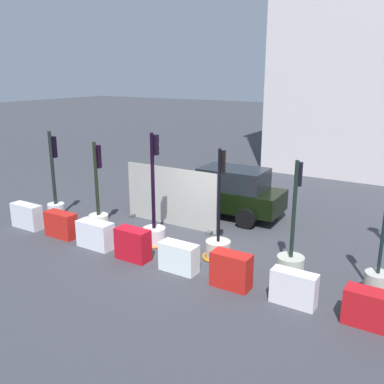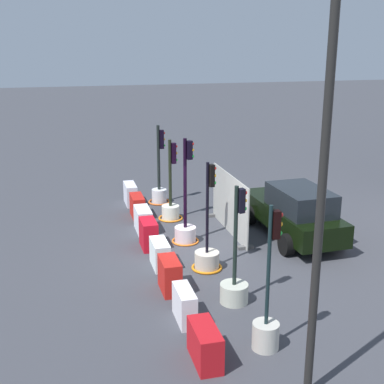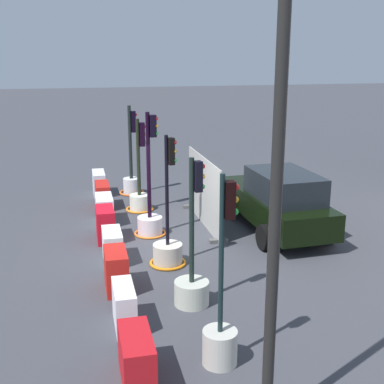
% 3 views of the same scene
% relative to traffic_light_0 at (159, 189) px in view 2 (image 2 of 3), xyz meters
% --- Properties ---
extents(ground_plane, '(120.00, 120.00, 0.00)m').
position_rel_traffic_light_0_xyz_m(ground_plane, '(5.27, 0.05, -0.57)').
color(ground_plane, '#383A40').
extents(traffic_light_0, '(0.88, 0.88, 3.10)m').
position_rel_traffic_light_0_xyz_m(traffic_light_0, '(0.00, 0.00, 0.00)').
color(traffic_light_0, silver).
rests_on(traffic_light_0, ground_plane).
extents(traffic_light_1, '(0.89, 0.89, 2.91)m').
position_rel_traffic_light_0_xyz_m(traffic_light_1, '(2.02, 0.01, -0.07)').
color(traffic_light_1, silver).
rests_on(traffic_light_1, ground_plane).
extents(traffic_light_2, '(0.88, 0.88, 3.37)m').
position_rel_traffic_light_0_xyz_m(traffic_light_2, '(4.31, -0.01, -0.02)').
color(traffic_light_2, silver).
rests_on(traffic_light_2, ground_plane).
extents(traffic_light_3, '(0.87, 0.87, 3.10)m').
position_rel_traffic_light_0_xyz_m(traffic_light_3, '(6.45, 0.08, -0.15)').
color(traffic_light_3, '#BBB3A3').
rests_on(traffic_light_3, ground_plane).
extents(traffic_light_4, '(0.70, 0.70, 2.99)m').
position_rel_traffic_light_0_xyz_m(traffic_light_4, '(8.50, 0.18, -0.06)').
color(traffic_light_4, '#AEB3A3').
rests_on(traffic_light_4, ground_plane).
extents(traffic_light_5, '(0.57, 0.57, 3.17)m').
position_rel_traffic_light_0_xyz_m(traffic_light_5, '(10.56, 0.16, 0.04)').
color(traffic_light_5, '#B3B2A7').
rests_on(traffic_light_5, ground_plane).
extents(construction_barrier_0, '(1.15, 0.42, 0.81)m').
position_rel_traffic_light_0_xyz_m(construction_barrier_0, '(-0.12, -1.14, -0.16)').
color(construction_barrier_0, silver).
rests_on(construction_barrier_0, ground_plane).
extents(construction_barrier_1, '(1.08, 0.44, 0.80)m').
position_rel_traffic_light_0_xyz_m(construction_barrier_1, '(1.49, -1.12, -0.17)').
color(construction_barrier_1, red).
rests_on(construction_barrier_1, ground_plane).
extents(construction_barrier_2, '(1.13, 0.49, 0.80)m').
position_rel_traffic_light_0_xyz_m(construction_barrier_2, '(3.00, -1.16, -0.17)').
color(construction_barrier_2, silver).
rests_on(construction_barrier_2, ground_plane).
extents(construction_barrier_3, '(0.97, 0.47, 0.89)m').
position_rel_traffic_light_0_xyz_m(construction_barrier_3, '(4.49, -1.24, -0.12)').
color(construction_barrier_3, red).
rests_on(construction_barrier_3, ground_plane).
extents(construction_barrier_4, '(1.02, 0.45, 0.77)m').
position_rel_traffic_light_0_xyz_m(construction_barrier_4, '(5.97, -1.18, -0.18)').
color(construction_barrier_4, white).
rests_on(construction_barrier_4, ground_plane).
extents(construction_barrier_5, '(0.97, 0.47, 0.87)m').
position_rel_traffic_light_0_xyz_m(construction_barrier_5, '(7.50, -1.23, -0.13)').
color(construction_barrier_5, red).
rests_on(construction_barrier_5, ground_plane).
extents(construction_barrier_6, '(1.02, 0.38, 0.79)m').
position_rel_traffic_light_0_xyz_m(construction_barrier_6, '(9.05, -1.22, -0.17)').
color(construction_barrier_6, silver).
rests_on(construction_barrier_6, ground_plane).
extents(construction_barrier_7, '(1.13, 0.49, 0.77)m').
position_rel_traffic_light_0_xyz_m(construction_barrier_7, '(10.70, -1.21, -0.18)').
color(construction_barrier_7, red).
rests_on(construction_barrier_7, ground_plane).
extents(car_black_sedan, '(4.65, 2.17, 1.77)m').
position_rel_traffic_light_0_xyz_m(car_black_sedan, '(4.81, 3.50, 0.31)').
color(car_black_sedan, black).
rests_on(car_black_sedan, ground_plane).
extents(street_lamp_post, '(0.36, 0.36, 7.29)m').
position_rel_traffic_light_0_xyz_m(street_lamp_post, '(12.12, 0.34, 3.74)').
color(street_lamp_post, black).
rests_on(street_lamp_post, ground_plane).
extents(site_fence_panel, '(3.54, 0.50, 1.98)m').
position_rel_traffic_light_0_xyz_m(site_fence_panel, '(3.77, 1.64, 0.37)').
color(site_fence_panel, '#A1A29A').
rests_on(site_fence_panel, ground_plane).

